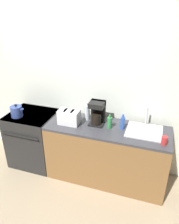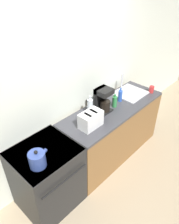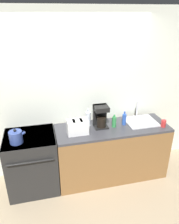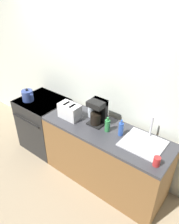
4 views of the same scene
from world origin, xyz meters
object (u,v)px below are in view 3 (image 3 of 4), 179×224
Objects in this scene: toaster at (78,127)px; bottle_green at (114,122)px; kettle at (16,137)px; bottle_blue at (124,119)px; bottle_clear at (88,119)px; coffee_maker at (101,116)px; stove at (32,161)px; cup_red at (163,123)px.

toaster is 1.49× the size of bottle_green.
kettle is 1.00× the size of bottle_blue.
bottle_clear is (0.20, 0.20, 0.01)m from toaster.
coffee_maker is 0.20m from bottle_clear.
stove is 4.09× the size of bottle_blue.
toaster is (0.84, 0.05, 0.02)m from kettle.
coffee_maker is at bearing 2.76° from stove.
bottle_clear is at bearing 7.76° from stove.
toaster is 0.29m from bottle_clear.
stove is at bearing 173.29° from toaster.
bottle_clear reaches higher than stove.
coffee_maker reaches higher than bottle_clear.
bottle_blue reaches higher than kettle.
kettle is at bearing -174.61° from bottle_blue.
bottle_green is at bearing -0.57° from stove.
kettle is at bearing -176.66° from toaster.
bottle_green is (1.26, -0.01, 0.52)m from stove.
stove is at bearing -179.18° from bottle_blue.
bottle_clear is at bearing 13.50° from kettle.
bottle_blue is (0.55, -0.10, -0.02)m from bottle_clear.
kettle is 2.00× the size of cup_red.
bottle_green is 0.76m from cup_red.
kettle is at bearing -171.56° from coffee_maker.
coffee_maker is (1.07, 0.05, 0.61)m from stove.
bottle_blue reaches higher than toaster.
bottle_clear is (1.05, 0.25, 0.03)m from kettle.
coffee_maker reaches higher than cup_red.
bottle_blue is at bearing 0.82° from stove.
bottle_clear reaches higher than bottle_green.
bottle_clear is 1.15m from cup_red.
bottle_clear is (-0.17, 0.07, -0.06)m from coffee_maker.
coffee_maker is at bearing 162.00° from bottle_green.
coffee_maker is 3.16× the size of cup_red.
stove is 2.60× the size of coffee_maker.
kettle reaches higher than bottle_green.
kettle is 0.73× the size of toaster.
kettle is 1.43m from bottle_green.
bottle_blue is at bearing 10.62° from bottle_green.
kettle is at bearing 178.47° from cup_red.
toaster reaches higher than cup_red.
stove is 0.56m from kettle.
bottle_clear is (0.89, 0.12, 0.56)m from stove.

